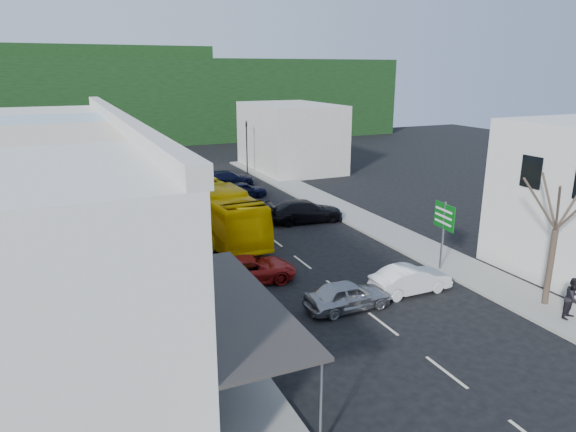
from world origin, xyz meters
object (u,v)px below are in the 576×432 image
object	(u,v)px
car_silver	(348,295)
car_red	(250,269)
street_tree	(556,230)
bus	(215,211)
direction_sign	(442,237)
pedestrian_right	(573,300)
car_white	(411,279)
pedestrian_left	(192,272)
traffic_signal	(247,148)

from	to	relation	value
car_silver	car_red	xyz separation A→B (m)	(-2.94, 4.80, 0.00)
car_silver	street_tree	xyz separation A→B (m)	(8.46, -3.46, 3.01)
car_silver	car_red	world-z (taller)	same
bus	direction_sign	distance (m)	14.55
pedestrian_right	direction_sign	size ratio (longest dim) A/B	0.44
street_tree	car_silver	bearing A→B (deg)	157.75
car_white	street_tree	world-z (taller)	street_tree
car_silver	pedestrian_left	bearing A→B (deg)	51.12
car_silver	pedestrian_right	distance (m)	9.62
car_white	car_red	xyz separation A→B (m)	(-6.69, 4.46, 0.00)
bus	pedestrian_left	world-z (taller)	bus
direction_sign	street_tree	bearing A→B (deg)	-67.43
pedestrian_left	direction_sign	world-z (taller)	direction_sign
car_white	pedestrian_right	bearing A→B (deg)	-139.61
street_tree	traffic_signal	xyz separation A→B (m)	(-1.97, 35.00, -0.97)
car_red	pedestrian_left	distance (m)	3.01
traffic_signal	car_red	bearing A→B (deg)	80.50
pedestrian_right	traffic_signal	xyz separation A→B (m)	(-1.75, 36.49, 1.74)
car_silver	car_red	bearing A→B (deg)	31.56
car_white	pedestrian_left	world-z (taller)	pedestrian_left
car_silver	street_tree	distance (m)	9.62
direction_sign	street_tree	world-z (taller)	street_tree
direction_sign	car_white	bearing A→B (deg)	-147.38
car_white	street_tree	distance (m)	6.76
direction_sign	pedestrian_right	bearing A→B (deg)	-72.55
car_white	traffic_signal	distance (m)	31.38
bus	traffic_signal	distance (m)	20.36
car_red	traffic_signal	world-z (taller)	traffic_signal
car_red	direction_sign	world-z (taller)	direction_sign
car_silver	street_tree	world-z (taller)	street_tree
car_silver	pedestrian_left	distance (m)	7.64
car_silver	bus	bearing A→B (deg)	9.87
car_white	pedestrian_right	size ratio (longest dim) A/B	2.59
bus	car_red	size ratio (longest dim) A/B	2.52
car_silver	car_white	size ratio (longest dim) A/B	1.00
bus	car_red	bearing A→B (deg)	-97.61
car_red	pedestrian_right	world-z (taller)	pedestrian_right
car_silver	direction_sign	size ratio (longest dim) A/B	1.14
pedestrian_right	car_white	bearing A→B (deg)	115.83
car_silver	pedestrian_right	xyz separation A→B (m)	(8.24, -4.95, 0.30)
traffic_signal	car_silver	bearing A→B (deg)	88.29
pedestrian_right	bus	bearing A→B (deg)	105.57
car_white	car_red	distance (m)	8.04
car_red	pedestrian_left	xyz separation A→B (m)	(-3.00, 0.00, 0.30)
car_white	traffic_signal	world-z (taller)	traffic_signal
car_silver	direction_sign	bearing A→B (deg)	-74.50
car_red	street_tree	distance (m)	14.39
bus	car_red	distance (m)	8.47
car_red	car_silver	bearing A→B (deg)	-141.07
car_white	direction_sign	bearing A→B (deg)	-63.61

